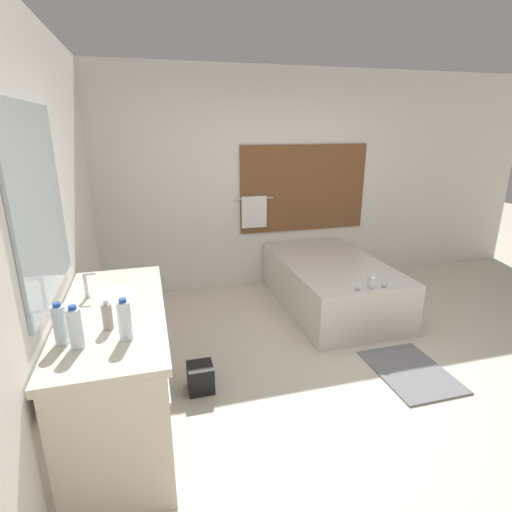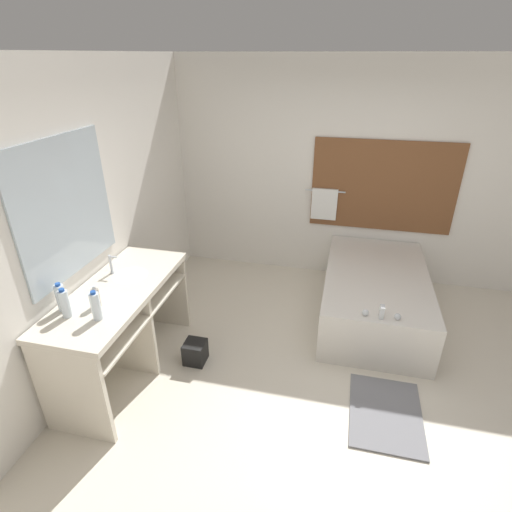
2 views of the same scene
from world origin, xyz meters
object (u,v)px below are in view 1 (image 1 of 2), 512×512
at_px(soap_dispenser, 107,316).
at_px(waste_bin, 201,377).
at_px(bathtub, 331,282).
at_px(water_bottle_2, 125,320).
at_px(water_bottle_1, 60,325).
at_px(water_bottle_3, 75,328).

relative_size(soap_dispenser, waste_bin, 0.82).
distance_m(bathtub, water_bottle_2, 2.91).
distance_m(water_bottle_1, waste_bin, 1.35).
xyz_separation_m(water_bottle_1, water_bottle_2, (0.33, -0.04, 0.00)).
relative_size(water_bottle_2, waste_bin, 1.09).
relative_size(bathtub, water_bottle_1, 7.75).
relative_size(water_bottle_2, water_bottle_3, 1.00).
distance_m(soap_dispenser, waste_bin, 1.15).
xyz_separation_m(water_bottle_1, water_bottle_3, (0.09, -0.07, 0.00)).
bearing_deg(water_bottle_1, water_bottle_3, -38.25).
distance_m(water_bottle_2, waste_bin, 1.21).
bearing_deg(water_bottle_2, water_bottle_1, 172.32).
relative_size(water_bottle_3, waste_bin, 1.09).
distance_m(water_bottle_3, soap_dispenser, 0.23).
distance_m(water_bottle_2, soap_dispenser, 0.19).
distance_m(bathtub, soap_dispenser, 2.89).
bearing_deg(water_bottle_1, soap_dispenser, 25.47).
bearing_deg(bathtub, water_bottle_1, -144.12).
height_order(water_bottle_1, waste_bin, water_bottle_1).
distance_m(water_bottle_1, water_bottle_2, 0.33).
xyz_separation_m(bathtub, soap_dispenser, (-2.25, -1.69, 0.67)).
relative_size(bathtub, waste_bin, 8.32).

